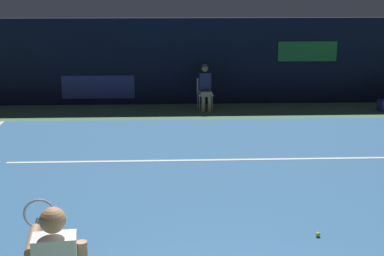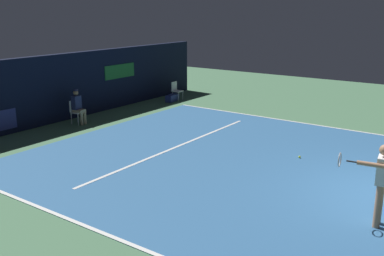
{
  "view_description": "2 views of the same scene",
  "coord_description": "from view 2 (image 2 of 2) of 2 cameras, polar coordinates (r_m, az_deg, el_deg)",
  "views": [
    {
      "loc": [
        -0.83,
        -4.17,
        3.45
      ],
      "look_at": [
        -0.4,
        5.78,
        0.88
      ],
      "focal_mm": 50.75,
      "sensor_mm": 36.0,
      "label": 1
    },
    {
      "loc": [
        -10.64,
        -1.7,
        4.29
      ],
      "look_at": [
        -0.44,
        5.54,
        0.89
      ],
      "focal_mm": 41.34,
      "sensor_mm": 36.0,
      "label": 2
    }
  ],
  "objects": [
    {
      "name": "line_sideline_left",
      "position": [
        17.61,
        13.51,
        0.73
      ],
      "size": [
        0.1,
        11.07,
        0.01
      ],
      "primitive_type": "cube",
      "color": "white",
      "rests_on": "court_surface"
    },
    {
      "name": "equipment_bag",
      "position": [
        21.12,
        -2.55,
        3.91
      ],
      "size": [
        0.88,
        0.46,
        0.32
      ],
      "primitive_type": "cube",
      "rotation": [
        0.0,
        0.0,
        0.17
      ],
      "color": "navy",
      "rests_on": "ground"
    },
    {
      "name": "tennis_ball",
      "position": [
        13.45,
        13.71,
        -3.64
      ],
      "size": [
        0.07,
        0.07,
        0.07
      ],
      "primitive_type": "sphere",
      "color": "#CCE033",
      "rests_on": "court_surface"
    },
    {
      "name": "back_wall",
      "position": [
        17.86,
        -17.29,
        4.87
      ],
      "size": [
        16.96,
        0.33,
        2.6
      ],
      "color": "black",
      "rests_on": "ground"
    },
    {
      "name": "tennis_player",
      "position": [
        9.59,
        23.09,
        -6.2
      ],
      "size": [
        0.71,
        0.93,
        1.73
      ],
      "color": "tan",
      "rests_on": "ground"
    },
    {
      "name": "line_judge_on_chair",
      "position": [
        17.35,
        -14.53,
        2.72
      ],
      "size": [
        0.48,
        0.56,
        1.32
      ],
      "color": "white",
      "rests_on": "ground"
    },
    {
      "name": "ground_plane",
      "position": [
        13.06,
        4.71,
        -4.03
      ],
      "size": [
        33.1,
        33.1,
        0.0
      ],
      "primitive_type": "plane",
      "color": "#4C7A56"
    },
    {
      "name": "line_sideline_right",
      "position": [
        9.28,
        -12.6,
        -12.62
      ],
      "size": [
        0.1,
        11.07,
        0.01
      ],
      "primitive_type": "cube",
      "color": "white",
      "rests_on": "court_surface"
    },
    {
      "name": "line_service",
      "position": [
        14.08,
        -2.08,
        -2.48
      ],
      "size": [
        8.29,
        0.1,
        0.01
      ],
      "primitive_type": "cube",
      "color": "white",
      "rests_on": "court_surface"
    },
    {
      "name": "courtside_chair_near",
      "position": [
        21.33,
        -2.04,
        4.96
      ],
      "size": [
        0.46,
        0.44,
        0.88
      ],
      "color": "white",
      "rests_on": "ground"
    },
    {
      "name": "court_surface",
      "position": [
        13.06,
        4.71,
        -4.0
      ],
      "size": [
        10.62,
        11.07,
        0.01
      ],
      "primitive_type": "cube",
      "color": "#336699",
      "rests_on": "ground"
    }
  ]
}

